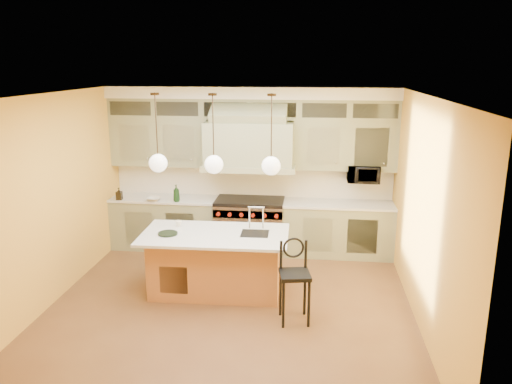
# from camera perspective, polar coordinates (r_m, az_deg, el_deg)

# --- Properties ---
(floor) EXTENTS (5.00, 5.00, 0.00)m
(floor) POSITION_cam_1_polar(r_m,az_deg,el_deg) (7.15, -2.96, -12.90)
(floor) COLOR brown
(floor) RESTS_ON ground
(ceiling) EXTENTS (5.00, 5.00, 0.00)m
(ceiling) POSITION_cam_1_polar(r_m,az_deg,el_deg) (6.35, -3.30, 11.00)
(ceiling) COLOR white
(ceiling) RESTS_ON wall_back
(wall_back) EXTENTS (5.00, 0.00, 5.00)m
(wall_back) POSITION_cam_1_polar(r_m,az_deg,el_deg) (9.00, -0.44, 2.76)
(wall_back) COLOR gold
(wall_back) RESTS_ON ground
(wall_front) EXTENTS (5.00, 0.00, 5.00)m
(wall_front) POSITION_cam_1_polar(r_m,az_deg,el_deg) (4.32, -8.82, -10.90)
(wall_front) COLOR gold
(wall_front) RESTS_ON ground
(wall_left) EXTENTS (0.00, 5.00, 5.00)m
(wall_left) POSITION_cam_1_polar(r_m,az_deg,el_deg) (7.44, -22.47, -0.91)
(wall_left) COLOR gold
(wall_left) RESTS_ON ground
(wall_right) EXTENTS (0.00, 5.00, 5.00)m
(wall_right) POSITION_cam_1_polar(r_m,az_deg,el_deg) (6.66, 18.60, -2.28)
(wall_right) COLOR gold
(wall_right) RESTS_ON ground
(back_cabinetry) EXTENTS (5.00, 0.77, 2.90)m
(back_cabinetry) POSITION_cam_1_polar(r_m,az_deg,el_deg) (8.75, -0.65, 2.28)
(back_cabinetry) COLOR gray
(back_cabinetry) RESTS_ON floor
(range) EXTENTS (1.20, 0.74, 0.96)m
(range) POSITION_cam_1_polar(r_m,az_deg,el_deg) (8.91, -0.71, -3.79)
(range) COLOR silver
(range) RESTS_ON floor
(kitchen_island) EXTENTS (2.13, 1.18, 1.35)m
(kitchen_island) POSITION_cam_1_polar(r_m,az_deg,el_deg) (7.39, -4.56, -7.90)
(kitchen_island) COLOR #AE6D3D
(kitchen_island) RESTS_ON floor
(counter_stool) EXTENTS (0.45, 0.45, 1.10)m
(counter_stool) POSITION_cam_1_polar(r_m,az_deg,el_deg) (6.55, 4.42, -9.54)
(counter_stool) COLOR black
(counter_stool) RESTS_ON floor
(microwave) EXTENTS (0.54, 0.37, 0.30)m
(microwave) POSITION_cam_1_polar(r_m,az_deg,el_deg) (8.74, 12.16, 2.06)
(microwave) COLOR black
(microwave) RESTS_ON back_cabinetry
(oil_bottle_a) EXTENTS (0.12, 0.12, 0.30)m
(oil_bottle_a) POSITION_cam_1_polar(r_m,az_deg,el_deg) (8.78, -9.09, -0.14)
(oil_bottle_a) COLOR black
(oil_bottle_a) RESTS_ON back_cabinetry
(oil_bottle_b) EXTENTS (0.10, 0.10, 0.22)m
(oil_bottle_b) POSITION_cam_1_polar(r_m,az_deg,el_deg) (9.13, -15.37, -0.20)
(oil_bottle_b) COLOR black
(oil_bottle_b) RESTS_ON back_cabinetry
(fruit_bowl) EXTENTS (0.27, 0.27, 0.06)m
(fruit_bowl) POSITION_cam_1_polar(r_m,az_deg,el_deg) (8.93, -11.59, -0.80)
(fruit_bowl) COLOR beige
(fruit_bowl) RESTS_ON back_cabinetry
(cup) EXTENTS (0.10, 0.10, 0.09)m
(cup) POSITION_cam_1_polar(r_m,az_deg,el_deg) (7.55, -8.84, -3.58)
(cup) COLOR white
(cup) RESTS_ON kitchen_island
(pendant_left) EXTENTS (0.26, 0.26, 1.11)m
(pendant_left) POSITION_cam_1_polar(r_m,az_deg,el_deg) (7.17, -11.13, 3.49)
(pendant_left) COLOR #2D2319
(pendant_left) RESTS_ON ceiling
(pendant_center) EXTENTS (0.26, 0.26, 1.11)m
(pendant_center) POSITION_cam_1_polar(r_m,az_deg,el_deg) (6.97, -4.84, 3.40)
(pendant_center) COLOR #2D2319
(pendant_center) RESTS_ON ceiling
(pendant_right) EXTENTS (0.26, 0.26, 1.11)m
(pendant_right) POSITION_cam_1_polar(r_m,az_deg,el_deg) (6.85, 1.74, 3.26)
(pendant_right) COLOR #2D2319
(pendant_right) RESTS_ON ceiling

